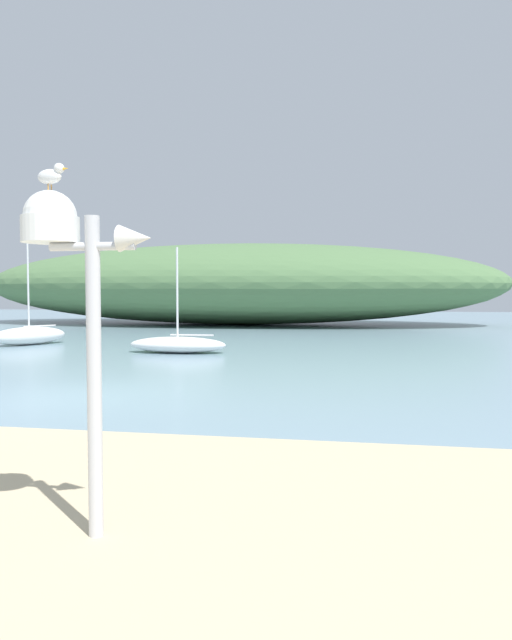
{
  "coord_description": "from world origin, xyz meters",
  "views": [
    {
      "loc": [
        5.88,
        -11.15,
        2.22
      ],
      "look_at": [
        2.94,
        5.74,
        1.41
      ],
      "focal_mm": 31.64,
      "sensor_mm": 36.0,
      "label": 1
    }
  ],
  "objects_px": {
    "sailboat_by_sandbar": "(29,335)",
    "sailboat_outer_mooring": "(178,344)",
    "mast_structure": "(66,256)",
    "seagull_on_radar": "(51,175)"
  },
  "relations": [
    {
      "from": "sailboat_by_sandbar",
      "to": "sailboat_outer_mooring",
      "type": "relative_size",
      "value": 1.12
    },
    {
      "from": "seagull_on_radar",
      "to": "mast_structure",
      "type": "bearing_deg",
      "value": 0.92
    },
    {
      "from": "mast_structure",
      "to": "sailboat_outer_mooring",
      "type": "height_order",
      "value": "sailboat_outer_mooring"
    },
    {
      "from": "mast_structure",
      "to": "sailboat_by_sandbar",
      "type": "distance_m",
      "value": 21.39
    },
    {
      "from": "seagull_on_radar",
      "to": "sailboat_by_sandbar",
      "type": "xyz_separation_m",
      "value": [
        -11.36,
        17.92,
        -2.78
      ]
    },
    {
      "from": "mast_structure",
      "to": "sailboat_by_sandbar",
      "type": "relative_size",
      "value": 0.65
    },
    {
      "from": "sailboat_by_sandbar",
      "to": "sailboat_outer_mooring",
      "type": "bearing_deg",
      "value": -15.86
    },
    {
      "from": "seagull_on_radar",
      "to": "sailboat_by_sandbar",
      "type": "height_order",
      "value": "sailboat_by_sandbar"
    },
    {
      "from": "mast_structure",
      "to": "sailboat_by_sandbar",
      "type": "bearing_deg",
      "value": 122.65
    },
    {
      "from": "seagull_on_radar",
      "to": "sailboat_by_sandbar",
      "type": "distance_m",
      "value": 21.4
    }
  ]
}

